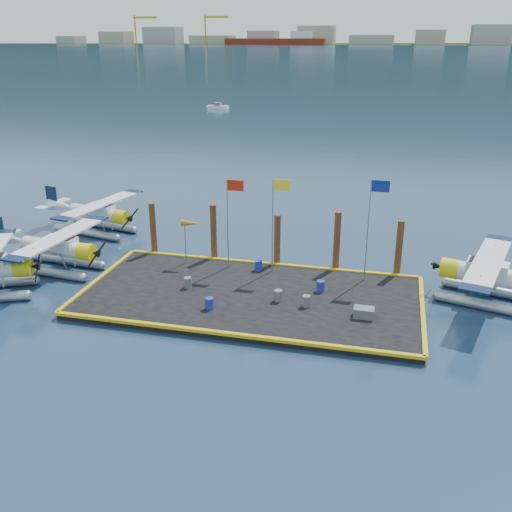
% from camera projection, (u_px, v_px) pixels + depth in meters
% --- Properties ---
extents(ground, '(4000.00, 4000.00, 0.00)m').
position_uv_depth(ground, '(251.00, 300.00, 34.43)').
color(ground, '#1A314E').
rests_on(ground, ground).
extents(dock, '(20.00, 10.00, 0.40)m').
position_uv_depth(dock, '(251.00, 297.00, 34.36)').
color(dock, black).
rests_on(dock, ground).
extents(dock_bumpers, '(20.25, 10.25, 0.18)m').
position_uv_depth(dock_bumpers, '(251.00, 293.00, 34.25)').
color(dock_bumpers, gold).
rests_on(dock_bumpers, dock).
extents(far_backdrop, '(3050.00, 2050.00, 810.00)m').
position_uv_depth(far_backdrop, '(492.00, 36.00, 1551.06)').
color(far_backdrop, black).
rests_on(far_backdrop, ground).
extents(seaplane_b, '(8.61, 9.50, 3.36)m').
position_uv_depth(seaplane_b, '(56.00, 250.00, 38.26)').
color(seaplane_b, '#939AA1').
rests_on(seaplane_b, ground).
extents(seaplane_c, '(8.66, 9.42, 3.34)m').
position_uv_depth(seaplane_c, '(98.00, 215.00, 45.62)').
color(seaplane_c, '#939AA1').
rests_on(seaplane_c, ground).
extents(seaplane_d, '(9.29, 9.99, 3.56)m').
position_uv_depth(seaplane_d, '(493.00, 279.00, 33.54)').
color(seaplane_d, '#939AA1').
rests_on(seaplane_d, ground).
extents(drum_0, '(0.47, 0.47, 0.67)m').
position_uv_depth(drum_0, '(188.00, 283.00, 35.06)').
color(drum_0, '#555559').
rests_on(drum_0, dock).
extents(drum_1, '(0.48, 0.48, 0.68)m').
position_uv_depth(drum_1, '(278.00, 296.00, 33.31)').
color(drum_1, '#555559').
rests_on(drum_1, dock).
extents(drum_2, '(0.47, 0.47, 0.66)m').
position_uv_depth(drum_2, '(306.00, 301.00, 32.65)').
color(drum_2, '#555559').
rests_on(drum_2, dock).
extents(drum_3, '(0.48, 0.48, 0.67)m').
position_uv_depth(drum_3, '(209.00, 303.00, 32.36)').
color(drum_3, '#1B2A97').
rests_on(drum_3, dock).
extents(drum_4, '(0.48, 0.48, 0.68)m').
position_uv_depth(drum_4, '(321.00, 286.00, 34.57)').
color(drum_4, '#1B2A97').
rests_on(drum_4, dock).
extents(drum_5, '(0.49, 0.49, 0.69)m').
position_uv_depth(drum_5, '(259.00, 265.00, 37.65)').
color(drum_5, '#1B2A97').
rests_on(drum_5, dock).
extents(crate, '(1.12, 0.75, 0.56)m').
position_uv_depth(crate, '(364.00, 312.00, 31.43)').
color(crate, '#555559').
rests_on(crate, dock).
extents(flagpole_red, '(1.14, 0.08, 6.00)m').
position_uv_depth(flagpole_red, '(230.00, 210.00, 36.78)').
color(flagpole_red, gray).
rests_on(flagpole_red, dock).
extents(flagpole_yellow, '(1.14, 0.08, 6.20)m').
position_uv_depth(flagpole_yellow, '(276.00, 212.00, 36.08)').
color(flagpole_yellow, gray).
rests_on(flagpole_yellow, dock).
extents(flagpole_blue, '(1.14, 0.08, 6.50)m').
position_uv_depth(flagpole_blue, '(372.00, 216.00, 34.69)').
color(flagpole_blue, gray).
rests_on(flagpole_blue, dock).
extents(windsock, '(1.40, 0.44, 3.12)m').
position_uv_depth(windsock, '(191.00, 224.00, 37.80)').
color(windsock, gray).
rests_on(windsock, dock).
extents(piling_0, '(0.44, 0.44, 4.00)m').
position_uv_depth(piling_0, '(153.00, 230.00, 40.46)').
color(piling_0, '#421E12').
rests_on(piling_0, ground).
extents(piling_1, '(0.44, 0.44, 4.20)m').
position_uv_depth(piling_1, '(214.00, 234.00, 39.44)').
color(piling_1, '#421E12').
rests_on(piling_1, ground).
extents(piling_2, '(0.44, 0.44, 3.80)m').
position_uv_depth(piling_2, '(277.00, 242.00, 38.52)').
color(piling_2, '#421E12').
rests_on(piling_2, ground).
extents(piling_3, '(0.44, 0.44, 4.30)m').
position_uv_depth(piling_3, '(337.00, 243.00, 37.55)').
color(piling_3, '#421E12').
rests_on(piling_3, ground).
extents(piling_4, '(0.44, 0.44, 4.00)m').
position_uv_depth(piling_4, '(399.00, 250.00, 36.72)').
color(piling_4, '#421E12').
rests_on(piling_4, ground).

